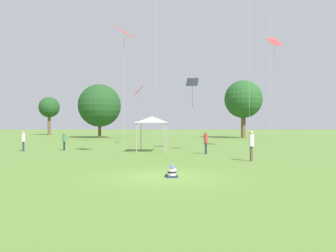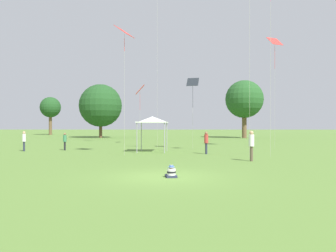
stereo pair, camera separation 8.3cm
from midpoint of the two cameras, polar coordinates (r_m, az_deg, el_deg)
ground_plane at (r=14.08m, az=-1.02°, el=-8.84°), size 300.00×300.00×0.00m
seated_toddler at (r=13.91m, az=0.50°, el=-8.12°), size 0.55×0.63×0.53m
person_standing_0 at (r=20.63m, az=14.19°, el=-2.83°), size 0.40×0.40×1.86m
person_standing_2 at (r=30.12m, az=-23.95°, el=-2.11°), size 0.39×0.39×1.68m
person_standing_3 at (r=30.03m, az=-17.70°, el=-2.32°), size 0.32×0.32×1.52m
person_standing_4 at (r=25.05m, az=6.53°, el=-2.52°), size 0.38×0.38×1.71m
canopy_tent at (r=26.85m, az=-2.89°, el=1.06°), size 2.57×2.57×2.92m
kite_0 at (r=33.65m, az=17.93°, el=13.46°), size 1.55×1.40×10.62m
kite_1 at (r=30.04m, az=4.17°, el=7.40°), size 1.20×0.95×6.54m
kite_2 at (r=24.87m, az=-7.75°, el=15.63°), size 1.44×1.58×9.37m
kite_4 at (r=38.13m, az=-5.09°, el=6.20°), size 1.17×1.56×6.85m
distant_tree_0 at (r=57.64m, az=12.94°, el=4.54°), size 6.46×6.46×9.90m
distant_tree_1 at (r=79.23m, az=-20.02°, el=3.03°), size 4.64×4.64×8.61m
distant_tree_2 at (r=58.48m, az=-11.86°, el=3.50°), size 7.44×7.44×9.36m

